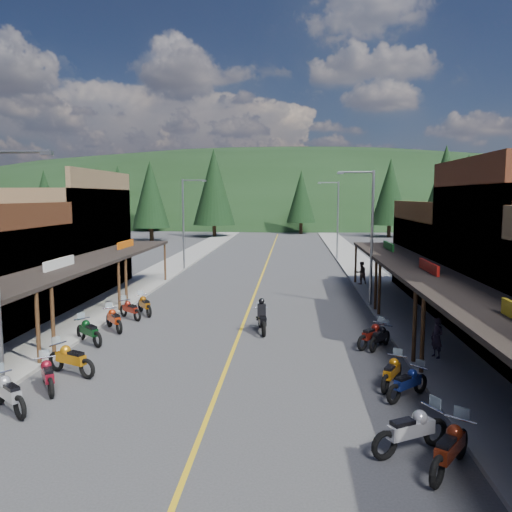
% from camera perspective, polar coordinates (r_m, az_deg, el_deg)
% --- Properties ---
extents(ground, '(220.00, 220.00, 0.00)m').
position_cam_1_polar(ground, '(22.42, -2.37, -10.06)').
color(ground, '#38383A').
rests_on(ground, ground).
extents(centerline, '(0.15, 90.00, 0.01)m').
position_cam_1_polar(centerline, '(41.89, 0.73, -2.10)').
color(centerline, gold).
rests_on(centerline, ground).
extents(sidewalk_west, '(3.40, 94.00, 0.15)m').
position_cam_1_polar(sidewalk_west, '(43.27, -10.86, -1.85)').
color(sidewalk_west, gray).
rests_on(sidewalk_west, ground).
extents(sidewalk_east, '(3.40, 94.00, 0.15)m').
position_cam_1_polar(sidewalk_east, '(42.27, 12.59, -2.09)').
color(sidewalk_east, gray).
rests_on(sidewalk_east, ground).
extents(shop_west_3, '(10.90, 10.20, 8.20)m').
position_cam_1_polar(shop_west_3, '(36.56, -22.27, 1.63)').
color(shop_west_3, brown).
rests_on(shop_west_3, ground).
extents(shop_east_3, '(10.90, 10.20, 6.20)m').
position_cam_1_polar(shop_east_3, '(34.74, 23.08, -0.30)').
color(shop_east_3, '#4C2D16').
rests_on(shop_east_3, ground).
extents(streetlight_0, '(2.16, 0.18, 8.00)m').
position_cam_1_polar(streetlight_0, '(18.09, -27.24, -0.44)').
color(streetlight_0, gray).
rests_on(streetlight_0, ground).
extents(streetlight_1, '(2.16, 0.18, 8.00)m').
position_cam_1_polar(streetlight_1, '(44.37, -8.13, 4.11)').
color(streetlight_1, gray).
rests_on(streetlight_1, ground).
extents(streetlight_2, '(2.16, 0.18, 8.00)m').
position_cam_1_polar(streetlight_2, '(29.72, 12.84, 2.70)').
color(streetlight_2, gray).
rests_on(streetlight_2, ground).
extents(streetlight_3, '(2.16, 0.18, 8.00)m').
position_cam_1_polar(streetlight_3, '(51.55, 9.17, 4.46)').
color(streetlight_3, gray).
rests_on(streetlight_3, ground).
extents(ridge_hill, '(310.00, 140.00, 60.00)m').
position_cam_1_polar(ridge_hill, '(156.47, 3.25, 4.43)').
color(ridge_hill, black).
rests_on(ridge_hill, ground).
extents(pine_0, '(5.04, 5.04, 11.00)m').
position_cam_1_polar(pine_0, '(93.51, -23.01, 6.27)').
color(pine_0, black).
rests_on(pine_0, ground).
extents(pine_1, '(5.88, 5.88, 12.50)m').
position_cam_1_polar(pine_1, '(95.07, -12.11, 7.12)').
color(pine_1, black).
rests_on(pine_1, ground).
extents(pine_2, '(6.72, 6.72, 14.00)m').
position_cam_1_polar(pine_2, '(80.30, -4.83, 7.86)').
color(pine_2, black).
rests_on(pine_2, ground).
extents(pine_3, '(5.04, 5.04, 11.00)m').
position_cam_1_polar(pine_3, '(87.33, 5.19, 6.78)').
color(pine_3, black).
rests_on(pine_3, ground).
extents(pine_4, '(5.88, 5.88, 12.50)m').
position_cam_1_polar(pine_4, '(82.79, 15.08, 7.10)').
color(pine_4, black).
rests_on(pine_4, ground).
extents(pine_5, '(6.72, 6.72, 14.00)m').
position_cam_1_polar(pine_5, '(98.51, 23.00, 7.15)').
color(pine_5, black).
rests_on(pine_5, ground).
extents(pine_7, '(5.88, 5.88, 12.50)m').
position_cam_1_polar(pine_7, '(103.24, -15.48, 6.99)').
color(pine_7, black).
rests_on(pine_7, ground).
extents(pine_8, '(4.48, 4.48, 10.00)m').
position_cam_1_polar(pine_8, '(66.01, -17.71, 6.05)').
color(pine_8, black).
rests_on(pine_8, ground).
extents(pine_9, '(4.93, 4.93, 10.80)m').
position_cam_1_polar(pine_9, '(69.72, 22.28, 6.22)').
color(pine_9, black).
rests_on(pine_9, ground).
extents(pine_10, '(5.38, 5.38, 11.60)m').
position_cam_1_polar(pine_10, '(74.19, -11.95, 6.89)').
color(pine_10, black).
rests_on(pine_10, ground).
extents(pine_11, '(5.82, 5.82, 12.40)m').
position_cam_1_polar(pine_11, '(61.85, 20.78, 7.02)').
color(pine_11, black).
rests_on(pine_11, ground).
extents(bike_west_4, '(2.25, 2.02, 1.30)m').
position_cam_1_polar(bike_west_4, '(17.32, -26.45, -13.69)').
color(bike_west_4, '#A5A5AB').
rests_on(bike_west_4, ground).
extents(bike_west_5, '(1.74, 2.13, 1.19)m').
position_cam_1_polar(bike_west_5, '(18.57, -22.73, -12.28)').
color(bike_west_5, maroon).
rests_on(bike_west_5, ground).
extents(bike_west_6, '(2.40, 1.67, 1.31)m').
position_cam_1_polar(bike_west_6, '(19.77, -20.41, -10.84)').
color(bike_west_6, '#C5790E').
rests_on(bike_west_6, ground).
extents(bike_west_7, '(2.14, 2.01, 1.26)m').
position_cam_1_polar(bike_west_7, '(23.50, -18.57, -8.03)').
color(bike_west_7, '#0A3614').
rests_on(bike_west_7, ground).
extents(bike_west_8, '(1.89, 2.16, 1.24)m').
position_cam_1_polar(bike_west_8, '(25.40, -15.93, -6.85)').
color(bike_west_8, '#BE310D').
rests_on(bike_west_8, ground).
extents(bike_west_9, '(1.94, 1.84, 1.15)m').
position_cam_1_polar(bike_west_9, '(27.52, -14.19, -5.84)').
color(bike_west_9, maroon).
rests_on(bike_west_9, ground).
extents(bike_west_10, '(1.78, 2.16, 1.22)m').
position_cam_1_polar(bike_west_10, '(28.31, -12.62, -5.37)').
color(bike_west_10, '#98520A').
rests_on(bike_west_10, ground).
extents(bike_east_3, '(1.97, 2.34, 1.32)m').
position_cam_1_polar(bike_east_3, '(13.37, 21.31, -19.59)').
color(bike_east_3, '#621D0D').
rests_on(bike_east_3, ground).
extents(bike_east_4, '(2.41, 1.80, 1.33)m').
position_cam_1_polar(bike_east_4, '(13.94, 17.29, -18.29)').
color(bike_east_4, '#AFAFB5').
rests_on(bike_east_4, ground).
extents(bike_east_5, '(1.93, 1.83, 1.14)m').
position_cam_1_polar(bike_east_5, '(17.29, 16.95, -13.58)').
color(bike_east_5, navy).
rests_on(bike_east_5, ground).
extents(bike_east_6, '(1.53, 2.10, 1.15)m').
position_cam_1_polar(bike_east_6, '(18.13, 15.26, -12.52)').
color(bike_east_6, '#C7720E').
rests_on(bike_east_6, ground).
extents(bike_east_7, '(1.60, 2.00, 1.12)m').
position_cam_1_polar(bike_east_7, '(22.31, 13.99, -8.85)').
color(bike_east_7, black).
rests_on(bike_east_7, ground).
extents(bike_east_8, '(1.90, 2.05, 1.20)m').
position_cam_1_polar(bike_east_8, '(22.43, 13.13, -8.64)').
color(bike_east_8, maroon).
rests_on(bike_east_8, ground).
extents(rider_on_bike, '(1.14, 2.38, 1.74)m').
position_cam_1_polar(rider_on_bike, '(24.10, 0.67, -7.13)').
color(rider_on_bike, black).
rests_on(rider_on_bike, ground).
extents(pedestrian_east_a, '(0.59, 0.69, 1.60)m').
position_cam_1_polar(pedestrian_east_a, '(21.23, 19.98, -8.78)').
color(pedestrian_east_a, '#271D2C').
rests_on(pedestrian_east_a, sidewalk_east).
extents(pedestrian_east_b, '(0.92, 0.72, 1.66)m').
position_cam_1_polar(pedestrian_east_b, '(37.13, 11.93, -1.88)').
color(pedestrian_east_b, brown).
rests_on(pedestrian_east_b, sidewalk_east).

